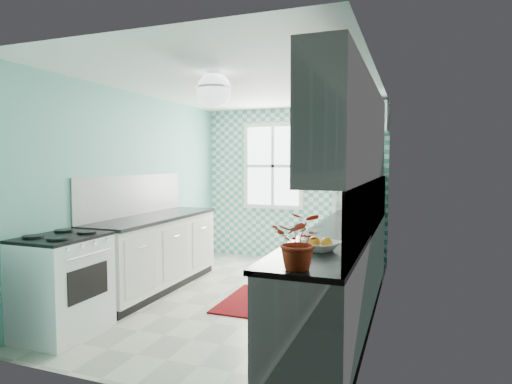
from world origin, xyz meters
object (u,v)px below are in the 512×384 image
(potted_plant, at_px, (300,241))
(microwave, at_px, (360,157))
(sink, at_px, (356,217))
(fridge, at_px, (359,219))
(stove, at_px, (62,284))
(ceiling_light, at_px, (214,90))
(fruit_bowl, at_px, (320,246))

(potted_plant, relative_size, microwave, 0.74)
(sink, distance_m, microwave, 1.30)
(potted_plant, bearing_deg, fridge, 91.35)
(stove, bearing_deg, ceiling_light, 34.57)
(fruit_bowl, bearing_deg, fridge, 91.60)
(sink, distance_m, fruit_bowl, 2.18)
(ceiling_light, xyz_separation_m, sink, (1.20, 1.52, -1.39))
(sink, relative_size, potted_plant, 1.44)
(ceiling_light, distance_m, sink, 2.39)
(ceiling_light, bearing_deg, microwave, 66.65)
(sink, relative_size, microwave, 1.07)
(ceiling_light, height_order, fridge, ceiling_light)
(fruit_bowl, bearing_deg, sink, 89.88)
(ceiling_light, distance_m, fruit_bowl, 1.92)
(fridge, xyz_separation_m, sink, (0.09, -1.05, 0.16))
(fridge, relative_size, microwave, 3.12)
(fridge, height_order, stove, fridge)
(stove, xyz_separation_m, microwave, (2.31, 3.36, 1.21))
(ceiling_light, relative_size, stove, 0.38)
(fridge, bearing_deg, stove, -125.03)
(ceiling_light, xyz_separation_m, fruit_bowl, (1.20, -0.65, -1.35))
(stove, distance_m, sink, 3.37)
(fridge, height_order, fruit_bowl, fridge)
(fruit_bowl, bearing_deg, potted_plant, -90.00)
(sink, distance_m, potted_plant, 2.79)
(ceiling_light, distance_m, fridge, 3.20)
(sink, bearing_deg, fruit_bowl, -88.33)
(fridge, bearing_deg, potted_plant, -89.21)
(stove, bearing_deg, potted_plant, -10.01)
(microwave, bearing_deg, fruit_bowl, 88.40)
(ceiling_light, distance_m, stove, 2.34)
(microwave, bearing_deg, stove, 52.33)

